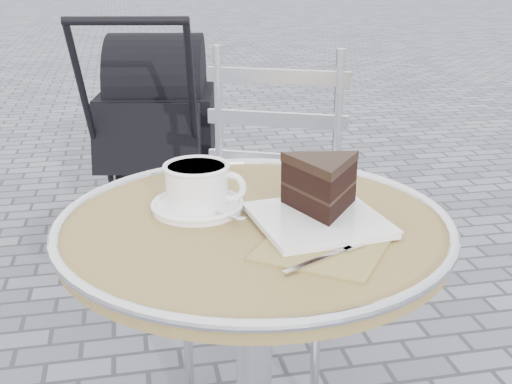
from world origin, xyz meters
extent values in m
cylinder|color=tan|center=(0.00, 0.00, 0.71)|extent=(0.70, 0.70, 0.03)
torus|color=silver|center=(0.00, 0.00, 0.73)|extent=(0.72, 0.72, 0.02)
cylinder|color=white|center=(-0.09, 0.08, 0.74)|extent=(0.17, 0.17, 0.01)
cylinder|color=white|center=(-0.09, 0.08, 0.78)|extent=(0.15, 0.15, 0.07)
torus|color=white|center=(-0.03, 0.05, 0.78)|extent=(0.06, 0.03, 0.06)
cylinder|color=beige|center=(-0.09, 0.08, 0.81)|extent=(0.11, 0.11, 0.01)
cube|color=#937B51|center=(0.09, -0.13, 0.73)|extent=(0.27, 0.27, 0.00)
cube|color=white|center=(0.11, -0.04, 0.74)|extent=(0.24, 0.24, 0.01)
cylinder|color=silver|center=(-0.09, 0.50, 0.24)|extent=(0.03, 0.03, 0.47)
cylinder|color=silver|center=(0.24, 0.35, 0.24)|extent=(0.03, 0.03, 0.47)
cylinder|color=silver|center=(0.06, 0.82, 0.24)|extent=(0.03, 0.03, 0.47)
cylinder|color=silver|center=(0.38, 0.68, 0.24)|extent=(0.03, 0.03, 0.47)
cube|color=silver|center=(0.15, 0.59, 0.48)|extent=(0.56, 0.56, 0.02)
cube|color=black|center=(-0.10, 1.62, 0.46)|extent=(0.51, 0.70, 0.39)
cylinder|color=black|center=(-0.20, 1.11, 0.98)|extent=(0.40, 0.10, 0.03)
cylinder|color=black|center=(-0.35, 1.37, 0.09)|extent=(0.06, 0.18, 0.17)
cylinder|color=black|center=(0.04, 1.30, 0.09)|extent=(0.06, 0.18, 0.17)
cylinder|color=black|center=(-0.25, 1.94, 0.14)|extent=(0.08, 0.27, 0.27)
cylinder|color=black|center=(0.15, 1.87, 0.14)|extent=(0.08, 0.27, 0.27)
camera|label=1|loc=(-0.21, -1.05, 1.18)|focal=45.00mm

